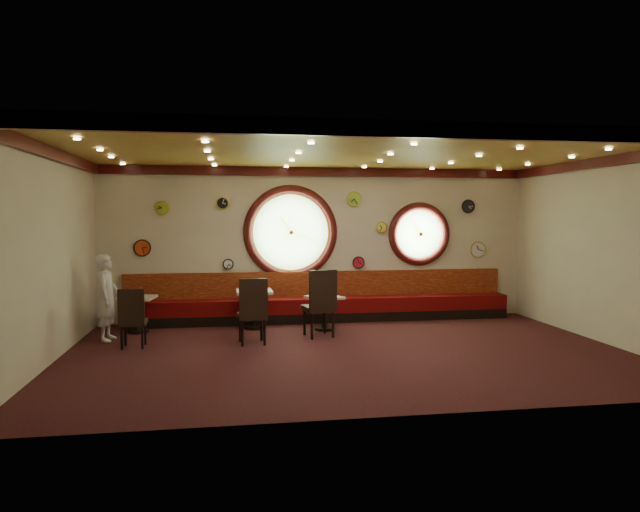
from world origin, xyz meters
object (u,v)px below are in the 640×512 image
at_px(condiment_a_bottle, 142,292).
at_px(condiment_b_bottle, 260,286).
at_px(condiment_c_pepper, 327,294).
at_px(table_c, 324,309).
at_px(condiment_c_bottle, 331,292).
at_px(condiment_a_pepper, 138,294).
at_px(waiter, 107,297).
at_px(condiment_b_pepper, 255,287).
at_px(table_b, 254,304).
at_px(condiment_a_salt, 134,294).
at_px(chair_b, 253,307).
at_px(condiment_c_salt, 318,294).
at_px(chair_a, 132,314).
at_px(chair_c, 321,299).
at_px(table_a, 137,310).
at_px(condiment_b_salt, 249,287).

height_order(condiment_a_bottle, condiment_b_bottle, condiment_b_bottle).
xyz_separation_m(condiment_c_pepper, condiment_b_bottle, (-1.25, 0.50, 0.12)).
relative_size(table_c, condiment_c_bottle, 5.18).
xyz_separation_m(condiment_a_pepper, waiter, (-0.44, -0.57, 0.03)).
bearing_deg(condiment_a_bottle, condiment_b_pepper, 1.08).
bearing_deg(table_b, waiter, -165.40).
bearing_deg(condiment_a_salt, chair_b, -33.77).
bearing_deg(condiment_c_salt, condiment_a_salt, 173.83).
distance_m(table_b, condiment_c_salt, 1.27).
height_order(table_c, chair_a, chair_a).
height_order(chair_c, condiment_a_pepper, chair_c).
xyz_separation_m(chair_b, condiment_c_salt, (1.29, 1.08, 0.04)).
bearing_deg(condiment_c_bottle, chair_b, -144.38).
bearing_deg(waiter, condiment_a_bottle, -32.18).
relative_size(table_c, condiment_b_bottle, 5.13).
distance_m(table_a, condiment_a_pepper, 0.31).
relative_size(condiment_c_salt, condiment_b_bottle, 0.59).
height_order(condiment_a_pepper, waiter, waiter).
height_order(condiment_c_pepper, condiment_a_bottle, condiment_a_bottle).
relative_size(condiment_a_bottle, condiment_b_bottle, 1.20).
bearing_deg(condiment_a_bottle, chair_a, -88.41).
bearing_deg(table_a, condiment_b_bottle, 3.61).
bearing_deg(chair_c, condiment_b_bottle, 120.40).
bearing_deg(table_c, condiment_c_salt, 170.70).
distance_m(table_b, table_c, 1.37).
bearing_deg(condiment_c_bottle, chair_a, -163.38).
bearing_deg(condiment_b_bottle, condiment_c_pepper, -21.70).
xyz_separation_m(chair_a, condiment_b_salt, (1.96, 1.44, 0.23)).
distance_m(chair_c, condiment_b_salt, 1.66).
xyz_separation_m(table_c, chair_c, (-0.18, -0.66, 0.29)).
relative_size(table_a, waiter, 0.46).
xyz_separation_m(condiment_c_salt, condiment_b_pepper, (-1.18, 0.39, 0.10)).
distance_m(condiment_a_salt, condiment_a_bottle, 0.16).
bearing_deg(condiment_b_salt, condiment_a_pepper, -175.40).
distance_m(condiment_b_pepper, waiter, 2.71).
height_order(table_a, condiment_a_salt, condiment_a_salt).
bearing_deg(condiment_a_bottle, condiment_a_salt, 170.77).
bearing_deg(condiment_b_bottle, condiment_c_salt, -22.59).
bearing_deg(condiment_c_pepper, table_b, 163.43).
height_order(condiment_b_pepper, waiter, waiter).
bearing_deg(chair_a, condiment_a_pepper, 94.44).
distance_m(condiment_a_pepper, condiment_c_bottle, 3.61).
distance_m(table_b, waiter, 2.70).
xyz_separation_m(chair_a, condiment_a_bottle, (-0.04, 1.37, 0.20)).
height_order(table_c, condiment_c_salt, condiment_c_salt).
distance_m(condiment_a_salt, condiment_c_pepper, 3.65).
height_order(table_b, condiment_c_pepper, condiment_c_pepper).
relative_size(condiment_c_salt, condiment_a_bottle, 0.49).
height_order(chair_b, condiment_a_bottle, chair_b).
xyz_separation_m(condiment_a_salt, waiter, (-0.34, -0.69, 0.04)).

